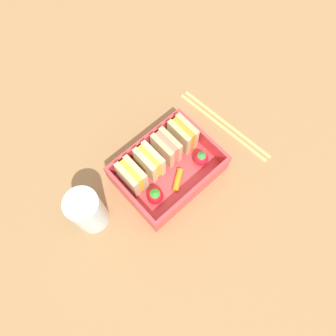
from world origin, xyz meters
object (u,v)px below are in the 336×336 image
Objects in this scene: sandwich_center at (166,148)px; strawberry_far_left at (201,158)px; strawberry_left at (155,196)px; sandwich_left at (132,176)px; sandwich_center_left at (149,162)px; chopstick_pair at (223,123)px; carrot_stick_far_left at (176,181)px; drinking_glass at (87,211)px; sandwich_center_right at (183,135)px.

sandwich_center is 1.78× the size of strawberry_far_left.
strawberry_left is at bearing 178.85° from strawberry_far_left.
sandwich_center_left is (4.02, 0.00, 0.00)cm from sandwich_left.
sandwich_center_left is 17.73cm from chopstick_pair.
carrot_stick_far_left is 6.18cm from strawberry_far_left.
drinking_glass reaches higher than chopstick_pair.
sandwich_left is at bearing 0.03° from drinking_glass.
sandwich_center_left is at bearing 172.69° from chopstick_pair.
sandwich_center and sandwich_center_right have the same top height.
strawberry_far_left reaches higher than chopstick_pair.
chopstick_pair is at bearing -7.31° from sandwich_center_left.
strawberry_far_left is (-0.29, -5.26, -1.46)cm from sandwich_center_right.
sandwich_center is (8.05, 0.00, 0.00)cm from sandwich_left.
sandwich_left is 9.49cm from drinking_glass.
sandwich_left is 0.27× the size of chopstick_pair.
sandwich_center_left is 0.60× the size of drinking_glass.
chopstick_pair is at bearing 17.97° from strawberry_far_left.
strawberry_left is (-11.23, -5.04, -1.34)cm from sandwich_center_right.
sandwich_center_right is (8.05, 0.00, 0.00)cm from sandwich_center_left.
sandwich_left is 1.00× the size of sandwich_center_right.
sandwich_center_left is at bearing 0.02° from drinking_glass.
sandwich_center_right is 1.41× the size of carrot_stick_far_left.
sandwich_center_right is at bearing 0.01° from drinking_glass.
strawberry_left is (0.84, -5.04, -1.34)cm from sandwich_left.
drinking_glass is at bearing -179.97° from sandwich_left.
strawberry_left is at bearing -155.83° from sandwich_center_right.
strawberry_left is at bearing -26.05° from drinking_glass.
sandwich_left is at bearing 99.46° from strawberry_left.
strawberry_left is 0.16× the size of chopstick_pair.
strawberry_left reaches higher than strawberry_far_left.
chopstick_pair is (13.16, -2.20, -3.78)cm from sandwich_center.
sandwich_center is (4.02, 0.00, 0.00)cm from sandwich_center_left.
sandwich_center_left is 9.49cm from strawberry_far_left.
chopstick_pair is (9.42, 3.06, -2.32)cm from strawberry_far_left.
strawberry_left is 11.66cm from drinking_glass.
strawberry_left is 1.07× the size of strawberry_far_left.
strawberry_far_left is (6.11, 0.03, 0.90)cm from carrot_stick_far_left.
chopstick_pair is at bearing 11.23° from carrot_stick_far_left.
sandwich_center_right is 10.13cm from chopstick_pair.
carrot_stick_far_left is 0.43× the size of drinking_glass.
sandwich_left reaches higher than strawberry_left.
strawberry_far_left is (3.74, -5.26, -1.46)cm from sandwich_center.
sandwich_center_left is 8.05cm from sandwich_center_right.
drinking_glass is (-9.46, -0.00, 0.75)cm from sandwich_left.
carrot_stick_far_left is at bearing -140.42° from sandwich_center_right.
sandwich_center_left reaches higher than strawberry_left.
strawberry_left is at bearing 177.06° from carrot_stick_far_left.
sandwich_center is at bearing 0.00° from sandwich_center_left.
sandwich_left is at bearing 155.95° from strawberry_far_left.
chopstick_pair is (9.14, -2.20, -3.78)cm from sandwich_center_right.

